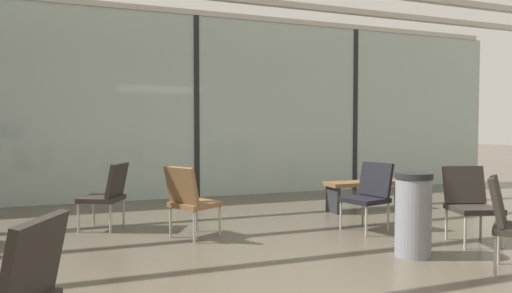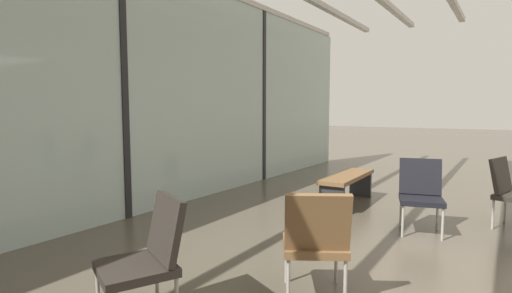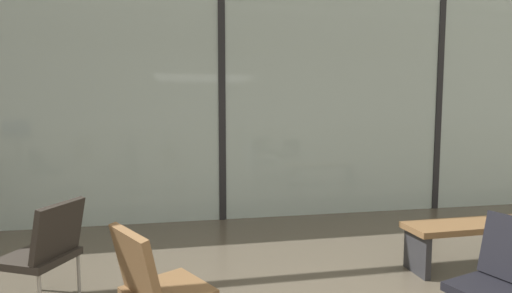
{
  "view_description": "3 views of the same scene",
  "coord_description": "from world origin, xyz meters",
  "views": [
    {
      "loc": [
        -1.75,
        -3.08,
        1.31
      ],
      "look_at": [
        1.37,
        5.61,
        0.94
      ],
      "focal_mm": 30.68,
      "sensor_mm": 36.0,
      "label": 1
    },
    {
      "loc": [
        -3.45,
        0.86,
        1.47
      ],
      "look_at": [
        0.75,
        3.58,
        1.0
      ],
      "focal_mm": 27.59,
      "sensor_mm": 36.0,
      "label": 2
    },
    {
      "loc": [
        -0.56,
        -0.36,
        1.58
      ],
      "look_at": [
        0.51,
        5.22,
        1.07
      ],
      "focal_mm": 26.81,
      "sensor_mm": 36.0,
      "label": 3
    }
  ],
  "objects": [
    {
      "name": "window_mullion_2",
      "position": [
        3.5,
        5.2,
        1.73
      ],
      "size": [
        0.1,
        0.12,
        3.46
      ],
      "primitive_type": "cube",
      "color": "black",
      "rests_on": "ground"
    },
    {
      "name": "lounge_chair_4",
      "position": [
        1.52,
        1.72,
        0.49
      ],
      "size": [
        0.64,
        0.6,
        0.87
      ],
      "rotation": [
        0.0,
        0.0,
        4.99
      ],
      "color": "black",
      "rests_on": "ground"
    },
    {
      "name": "window_mullion_1",
      "position": [
        0.0,
        5.2,
        1.73
      ],
      "size": [
        0.1,
        0.12,
        3.46
      ],
      "primitive_type": "cube",
      "color": "black",
      "rests_on": "ground"
    },
    {
      "name": "glass_curtain_wall",
      "position": [
        0.0,
        5.2,
        1.73
      ],
      "size": [
        14.0,
        0.08,
        3.46
      ],
      "primitive_type": "cube",
      "color": "#A3B7B2",
      "rests_on": "ground"
    },
    {
      "name": "lounge_chair_3",
      "position": [
        2.26,
        0.8,
        0.49
      ],
      "size": [
        0.61,
        0.64,
        0.87
      ],
      "rotation": [
        0.0,
        0.0,
        5.99
      ],
      "color": "#28231E",
      "rests_on": "ground"
    },
    {
      "name": "waiting_bench",
      "position": [
        2.34,
        2.92,
        0.36
      ],
      "size": [
        1.51,
        0.43,
        0.47
      ],
      "rotation": [
        0.0,
        0.0,
        3.16
      ],
      "color": "brown",
      "rests_on": "ground"
    },
    {
      "name": "lounge_chair_7",
      "position": [
        -0.75,
        2.06,
        0.49
      ],
      "size": [
        0.7,
        0.68,
        0.87
      ],
      "rotation": [
        0.0,
        0.0,
        2.1
      ],
      "color": "brown",
      "rests_on": "ground"
    },
    {
      "name": "lounge_chair_0",
      "position": [
        -1.66,
        2.9,
        0.49
      ],
      "size": [
        0.68,
        0.66,
        0.87
      ],
      "rotation": [
        0.0,
        0.0,
        4.27
      ],
      "color": "#28231E",
      "rests_on": "ground"
    }
  ]
}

